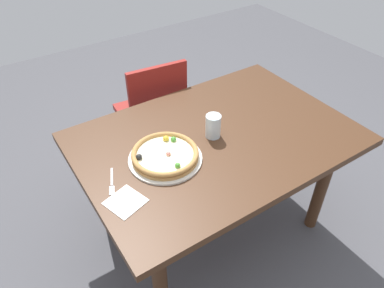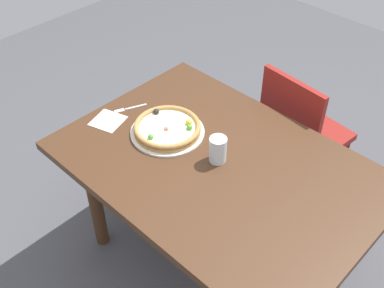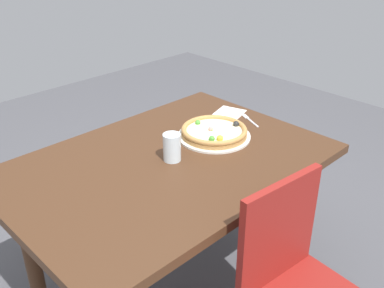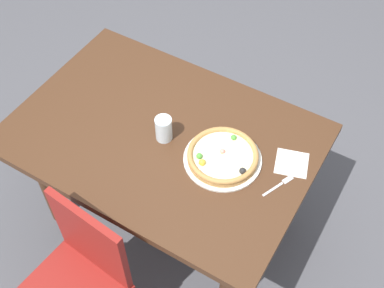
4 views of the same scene
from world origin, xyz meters
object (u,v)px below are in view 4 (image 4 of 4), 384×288
(plate, at_px, (223,159))
(pizza, at_px, (223,156))
(chair_near, at_px, (78,281))
(fork, at_px, (280,184))
(dining_table, at_px, (164,147))
(drinking_glass, at_px, (164,129))
(napkin, at_px, (292,163))

(plate, height_order, pizza, pizza)
(chair_near, xyz_separation_m, fork, (0.57, 0.71, 0.25))
(chair_near, bearing_deg, dining_table, -83.80)
(drinking_glass, bearing_deg, pizza, 4.62)
(chair_near, relative_size, drinking_glass, 7.11)
(chair_near, distance_m, drinking_glass, 0.75)
(dining_table, relative_size, pizza, 4.42)
(plate, bearing_deg, drinking_glass, -175.29)
(dining_table, distance_m, napkin, 0.60)
(plate, relative_size, fork, 2.19)
(dining_table, bearing_deg, napkin, 14.62)
(pizza, bearing_deg, napkin, 27.17)
(napkin, bearing_deg, fork, -88.23)
(pizza, xyz_separation_m, napkin, (0.27, 0.14, -0.03))
(chair_near, height_order, fork, chair_near)
(napkin, bearing_deg, chair_near, -124.03)
(chair_near, bearing_deg, pizza, -107.37)
(napkin, bearing_deg, drinking_glass, -163.87)
(fork, bearing_deg, drinking_glass, 116.88)
(pizza, relative_size, napkin, 2.23)
(plate, bearing_deg, chair_near, -113.02)
(chair_near, xyz_separation_m, pizza, (0.30, 0.70, 0.28))
(fork, bearing_deg, chair_near, 164.71)
(plate, relative_size, napkin, 2.47)
(dining_table, bearing_deg, drinking_glass, -36.29)
(plate, distance_m, napkin, 0.30)
(dining_table, relative_size, plate, 3.99)
(pizza, bearing_deg, dining_table, -177.82)
(plate, xyz_separation_m, drinking_glass, (-0.29, -0.02, 0.06))
(dining_table, bearing_deg, fork, 2.20)
(plate, distance_m, drinking_glass, 0.30)
(dining_table, relative_size, chair_near, 1.59)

